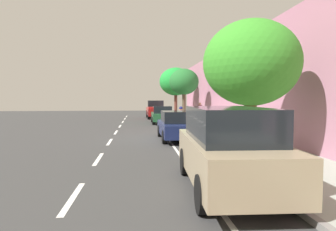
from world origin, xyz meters
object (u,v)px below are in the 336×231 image
fire_hydrant (250,151)px  parked_suv_tan_nearest (228,148)px  parked_sedan_dark_blue_second (177,126)px  street_tree_far_end (184,82)px  street_tree_corner (176,82)px  parked_sedan_green_mid (162,115)px  cyclist_with_backpack (181,116)px  bicycle_at_curb (177,125)px  pedestrian_on_phone (200,111)px  street_tree_mid_block (251,64)px  parked_pickup_red_far (156,110)px

fire_hydrant → parked_suv_tan_nearest: bearing=-123.8°
parked_sedan_dark_blue_second → street_tree_far_end: size_ratio=0.94×
parked_sedan_dark_blue_second → street_tree_corner: street_tree_corner is taller
fire_hydrant → parked_sedan_green_mid: bearing=94.8°
fire_hydrant → street_tree_corner: bearing=88.6°
cyclist_with_backpack → fire_hydrant: bearing=-86.3°
parked_sedan_dark_blue_second → bicycle_at_curb: size_ratio=3.20×
parked_suv_tan_nearest → street_tree_corner: (1.90, 25.05, 2.97)m
bicycle_at_curb → street_tree_corner: street_tree_corner is taller
parked_sedan_green_mid → fire_hydrant: parked_sedan_green_mid is taller
street_tree_corner → pedestrian_on_phone: street_tree_corner is taller
street_tree_mid_block → fire_hydrant: (-0.55, -1.46, -2.89)m
parked_suv_tan_nearest → cyclist_with_backpack: 12.46m
parked_sedan_dark_blue_second → parked_sedan_green_mid: 10.33m
parked_sedan_dark_blue_second → street_tree_corner: 16.87m
parked_pickup_red_far → parked_sedan_green_mid: bearing=-88.7°
parked_suv_tan_nearest → street_tree_far_end: size_ratio=1.02×
bicycle_at_curb → parked_sedan_dark_blue_second: bearing=-97.5°
cyclist_with_backpack → pedestrian_on_phone: 7.37m
parked_sedan_green_mid → cyclist_with_backpack: 6.56m
parked_suv_tan_nearest → street_tree_mid_block: size_ratio=0.98×
parked_sedan_dark_blue_second → cyclist_with_backpack: (0.78, 3.82, 0.26)m
parked_sedan_green_mid → fire_hydrant: (1.43, -16.93, -0.19)m
parked_suv_tan_nearest → cyclist_with_backpack: (0.67, 12.44, -0.01)m
parked_sedan_dark_blue_second → cyclist_with_backpack: bearing=78.5°
bicycle_at_curb → parked_sedan_green_mid: bearing=95.0°
parked_suv_tan_nearest → street_tree_far_end: 19.47m
parked_suv_tan_nearest → street_tree_corner: street_tree_corner is taller
parked_pickup_red_far → street_tree_far_end: (2.13, -6.37, 2.74)m
parked_suv_tan_nearest → parked_pickup_red_far: (-0.23, 25.57, -0.13)m
street_tree_far_end → pedestrian_on_phone: street_tree_far_end is taller
cyclist_with_backpack → street_tree_far_end: size_ratio=0.36×
street_tree_far_end → street_tree_corner: (-0.00, 5.85, 0.36)m
parked_suv_tan_nearest → pedestrian_on_phone: size_ratio=2.83×
parked_suv_tan_nearest → parked_pickup_red_far: bearing=90.5°
parked_sedan_dark_blue_second → fire_hydrant: bearing=-77.5°
street_tree_mid_block → street_tree_corner: street_tree_corner is taller
street_tree_mid_block → pedestrian_on_phone: 16.05m
pedestrian_on_phone → parked_pickup_red_far: bearing=119.8°
parked_sedan_green_mid → pedestrian_on_phone: size_ratio=2.62×
parked_sedan_green_mid → parked_suv_tan_nearest: bearing=-89.8°
parked_suv_tan_nearest → parked_sedan_green_mid: bearing=90.2°
street_tree_far_end → pedestrian_on_phone: 2.95m
parked_pickup_red_far → street_tree_far_end: 7.26m
parked_pickup_red_far → fire_hydrant: (1.58, -23.55, -0.34)m
parked_sedan_green_mid → parked_pickup_red_far: (-0.15, 6.62, 0.15)m
parked_sedan_dark_blue_second → bicycle_at_curb: (0.56, 4.25, -0.39)m
parked_pickup_red_far → pedestrian_on_phone: size_ratio=3.16×
street_tree_corner → fire_hydrant: bearing=-91.4°
street_tree_far_end → street_tree_corner: size_ratio=0.87×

